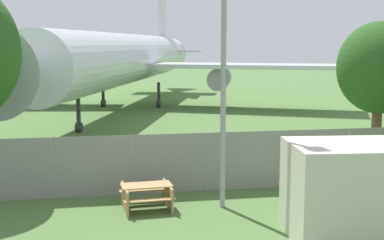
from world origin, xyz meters
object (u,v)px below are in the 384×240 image
(airplane, at_px, (126,59))
(picnic_bench_near_cabin, at_px, (147,194))
(portable_cabin, at_px, (370,191))
(tree_far_right, at_px, (379,68))

(airplane, xyz_separation_m, picnic_bench_near_cabin, (-0.92, -25.13, -3.30))
(picnic_bench_near_cabin, bearing_deg, portable_cabin, -32.01)
(portable_cabin, bearing_deg, picnic_bench_near_cabin, 153.81)
(tree_far_right, bearing_deg, airplane, 112.53)
(airplane, height_order, tree_far_right, airplane)
(portable_cabin, distance_m, picnic_bench_near_cabin, 6.40)
(airplane, bearing_deg, tree_far_right, 40.24)
(airplane, xyz_separation_m, tree_far_right, (8.75, -21.10, 0.21))
(picnic_bench_near_cabin, distance_m, tree_far_right, 11.05)
(airplane, xyz_separation_m, portable_cabin, (4.46, -28.50, -2.54))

